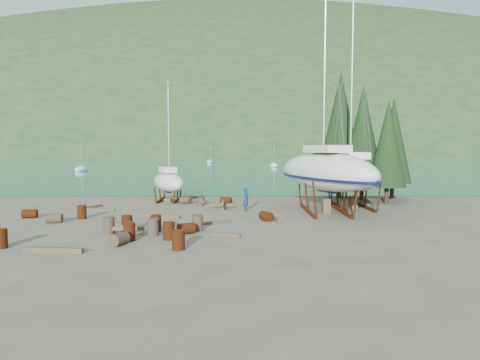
{
  "coord_description": "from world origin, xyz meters",
  "views": [
    {
      "loc": [
        2.02,
        -25.14,
        4.48
      ],
      "look_at": [
        1.92,
        3.0,
        2.42
      ],
      "focal_mm": 32.0,
      "sensor_mm": 36.0,
      "label": 1
    }
  ],
  "objects_px": {
    "small_sailboat_shore": "(169,182)",
    "worker": "(246,199)",
    "large_sailboat_far": "(352,174)",
    "large_sailboat_near": "(325,171)"
  },
  "relations": [
    {
      "from": "small_sailboat_shore",
      "to": "worker",
      "type": "relative_size",
      "value": 5.87
    },
    {
      "from": "large_sailboat_far",
      "to": "worker",
      "type": "height_order",
      "value": "large_sailboat_far"
    },
    {
      "from": "worker",
      "to": "small_sailboat_shore",
      "type": "bearing_deg",
      "value": 51.72
    },
    {
      "from": "large_sailboat_near",
      "to": "large_sailboat_far",
      "type": "distance_m",
      "value": 3.45
    },
    {
      "from": "large_sailboat_near",
      "to": "small_sailboat_shore",
      "type": "xyz_separation_m",
      "value": [
        -12.09,
        6.32,
        -1.23
      ]
    },
    {
      "from": "large_sailboat_near",
      "to": "worker",
      "type": "distance_m",
      "value": 5.93
    },
    {
      "from": "large_sailboat_far",
      "to": "large_sailboat_near",
      "type": "bearing_deg",
      "value": -138.14
    },
    {
      "from": "small_sailboat_shore",
      "to": "worker",
      "type": "height_order",
      "value": "small_sailboat_shore"
    },
    {
      "from": "large_sailboat_far",
      "to": "small_sailboat_shore",
      "type": "xyz_separation_m",
      "value": [
        -14.6,
        3.98,
        -0.9
      ]
    },
    {
      "from": "small_sailboat_shore",
      "to": "large_sailboat_near",
      "type": "bearing_deg",
      "value": -52.21
    }
  ]
}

